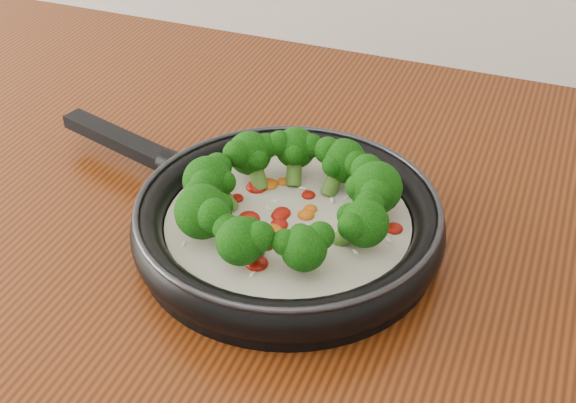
% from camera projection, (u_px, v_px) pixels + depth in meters
% --- Properties ---
extents(skillet, '(0.47, 0.36, 0.09)m').
position_uv_depth(skillet, '(285.00, 217.00, 0.71)').
color(skillet, black).
rests_on(skillet, counter).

